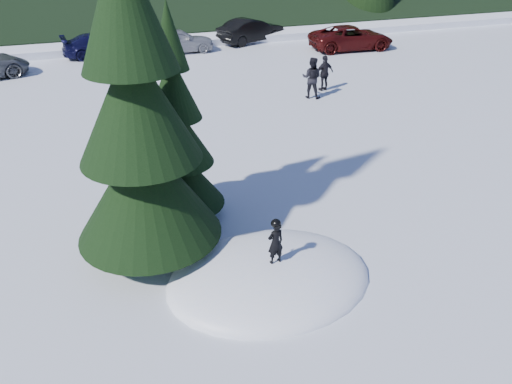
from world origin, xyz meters
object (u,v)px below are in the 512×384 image
object	(u,v)px
child_skier	(275,243)
car_4	(178,41)
spruce_tall	(138,118)
car_3	(102,45)
adult_0	(312,78)
car_5	(251,30)
spruce_short	(177,142)
car_6	(351,38)
adult_1	(325,73)

from	to	relation	value
child_skier	car_4	distance (m)	21.38
spruce_tall	car_3	distance (m)	20.17
adult_0	car_5	xyz separation A→B (m)	(1.15, 11.34, -0.15)
child_skier	spruce_short	bearing A→B (deg)	-75.89
spruce_tall	spruce_short	world-z (taller)	spruce_tall
car_6	adult_1	bearing A→B (deg)	146.88
child_skier	car_3	world-z (taller)	child_skier
car_5	car_6	distance (m)	6.25
spruce_short	car_4	bearing A→B (deg)	78.60
car_4	spruce_tall	bearing A→B (deg)	165.09
spruce_short	car_3	distance (m)	18.65
car_3	car_4	bearing A→B (deg)	-103.10
child_skier	spruce_tall	bearing A→B (deg)	-46.70
spruce_short	car_6	world-z (taller)	spruce_short
adult_1	car_4	bearing A→B (deg)	-74.19
car_3	spruce_tall	bearing A→B (deg)	173.90
spruce_tall	adult_1	size ratio (longest dim) A/B	5.49
car_3	car_6	distance (m)	14.35
spruce_short	child_skier	size ratio (longest dim) A/B	5.48
car_3	car_5	world-z (taller)	car_5
car_4	car_6	distance (m)	10.15
adult_1	spruce_short	bearing A→B (deg)	35.04
spruce_tall	spruce_short	size ratio (longest dim) A/B	1.60
adult_0	car_6	xyz separation A→B (m)	(6.10, 7.53, -0.18)
spruce_short	car_5	size ratio (longest dim) A/B	1.22
child_skier	car_4	xyz separation A→B (m)	(2.33, 21.25, -0.28)
adult_1	car_4	size ratio (longest dim) A/B	0.39
spruce_tall	car_5	bearing A→B (deg)	65.26
car_4	car_5	bearing A→B (deg)	-77.40
adult_0	adult_1	size ratio (longest dim) A/B	1.11
spruce_short	adult_1	world-z (taller)	spruce_short
spruce_short	car_4	distance (m)	18.39
child_skier	adult_0	distance (m)	12.67
car_6	spruce_tall	bearing A→B (deg)	143.25
spruce_short	adult_0	bearing A→B (deg)	46.97
car_3	car_4	size ratio (longest dim) A/B	1.08
spruce_tall	car_5	xyz separation A→B (m)	(9.49, 20.60, -2.59)
car_4	adult_1	bearing A→B (deg)	-154.72
spruce_tall	adult_1	bearing A→B (deg)	47.06
spruce_tall	car_4	distance (m)	20.09
spruce_tall	car_3	size ratio (longest dim) A/B	1.98
car_3	car_4	distance (m)	4.22
spruce_short	adult_0	size ratio (longest dim) A/B	3.08
adult_1	car_5	world-z (taller)	adult_1
spruce_short	car_4	size ratio (longest dim) A/B	1.33
spruce_tall	car_6	distance (m)	22.30
car_6	spruce_short	bearing A→B (deg)	142.82
spruce_short	child_skier	world-z (taller)	spruce_short
spruce_tall	car_4	bearing A→B (deg)	76.58
car_3	car_6	size ratio (longest dim) A/B	0.88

